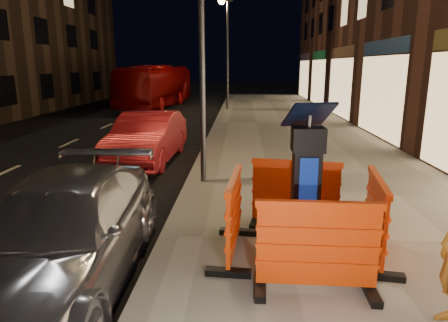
{
  "coord_description": "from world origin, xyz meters",
  "views": [
    {
      "loc": [
        1.09,
        -5.61,
        2.7
      ],
      "look_at": [
        0.8,
        1.0,
        1.1
      ],
      "focal_mm": 32.0,
      "sensor_mm": 36.0,
      "label": 1
    }
  ],
  "objects_px": {
    "parking_kiosk": "(306,186)",
    "barrier_kerbside": "(234,215)",
    "barrier_back": "(295,194)",
    "barrier_bldgside": "(376,218)",
    "barrier_front": "(317,248)",
    "car_red": "(149,162)",
    "car_silver": "(64,282)",
    "bus_doubledecker": "(158,107)"
  },
  "relations": [
    {
      "from": "barrier_kerbside",
      "to": "car_red",
      "type": "xyz_separation_m",
      "value": [
        -2.56,
        5.88,
        -0.7
      ]
    },
    {
      "from": "barrier_bldgside",
      "to": "car_red",
      "type": "distance_m",
      "value": 7.42
    },
    {
      "from": "barrier_back",
      "to": "car_red",
      "type": "height_order",
      "value": "barrier_back"
    },
    {
      "from": "car_silver",
      "to": "barrier_kerbside",
      "type": "bearing_deg",
      "value": 13.86
    },
    {
      "from": "barrier_back",
      "to": "car_silver",
      "type": "relative_size",
      "value": 0.31
    },
    {
      "from": "parking_kiosk",
      "to": "barrier_front",
      "type": "bearing_deg",
      "value": -82.98
    },
    {
      "from": "barrier_back",
      "to": "barrier_kerbside",
      "type": "bearing_deg",
      "value": -124.98
    },
    {
      "from": "barrier_back",
      "to": "bus_doubledecker",
      "type": "relative_size",
      "value": 0.15
    },
    {
      "from": "car_red",
      "to": "barrier_front",
      "type": "bearing_deg",
      "value": -60.31
    },
    {
      "from": "car_red",
      "to": "barrier_bldgside",
      "type": "bearing_deg",
      "value": -50.33
    },
    {
      "from": "parking_kiosk",
      "to": "bus_doubledecker",
      "type": "xyz_separation_m",
      "value": [
        -6.4,
        21.05,
        -1.14
      ]
    },
    {
      "from": "barrier_kerbside",
      "to": "car_red",
      "type": "height_order",
      "value": "barrier_kerbside"
    },
    {
      "from": "parking_kiosk",
      "to": "barrier_front",
      "type": "xyz_separation_m",
      "value": [
        -0.0,
        -0.95,
        -0.44
      ]
    },
    {
      "from": "parking_kiosk",
      "to": "barrier_kerbside",
      "type": "distance_m",
      "value": 1.05
    },
    {
      "from": "parking_kiosk",
      "to": "barrier_back",
      "type": "height_order",
      "value": "parking_kiosk"
    },
    {
      "from": "barrier_back",
      "to": "car_silver",
      "type": "bearing_deg",
      "value": -143.24
    },
    {
      "from": "barrier_bldgside",
      "to": "bus_doubledecker",
      "type": "bearing_deg",
      "value": 28.28
    },
    {
      "from": "parking_kiosk",
      "to": "car_silver",
      "type": "height_order",
      "value": "parking_kiosk"
    },
    {
      "from": "parking_kiosk",
      "to": "barrier_bldgside",
      "type": "xyz_separation_m",
      "value": [
        0.95,
        0.0,
        -0.44
      ]
    },
    {
      "from": "barrier_kerbside",
      "to": "barrier_bldgside",
      "type": "relative_size",
      "value": 1.0
    },
    {
      "from": "car_silver",
      "to": "barrier_back",
      "type": "bearing_deg",
      "value": 24.71
    },
    {
      "from": "barrier_front",
      "to": "car_red",
      "type": "bearing_deg",
      "value": 119.22
    },
    {
      "from": "barrier_back",
      "to": "barrier_kerbside",
      "type": "height_order",
      "value": "same"
    },
    {
      "from": "barrier_front",
      "to": "barrier_bldgside",
      "type": "bearing_deg",
      "value": 47.02
    },
    {
      "from": "barrier_front",
      "to": "bus_doubledecker",
      "type": "bearing_deg",
      "value": 108.25
    },
    {
      "from": "parking_kiosk",
      "to": "barrier_kerbside",
      "type": "height_order",
      "value": "parking_kiosk"
    },
    {
      "from": "car_silver",
      "to": "car_red",
      "type": "height_order",
      "value": "car_red"
    },
    {
      "from": "car_silver",
      "to": "car_red",
      "type": "bearing_deg",
      "value": 91.59
    },
    {
      "from": "bus_doubledecker",
      "to": "barrier_front",
      "type": "bearing_deg",
      "value": -67.74
    },
    {
      "from": "barrier_front",
      "to": "barrier_bldgside",
      "type": "height_order",
      "value": "same"
    },
    {
      "from": "barrier_kerbside",
      "to": "barrier_back",
      "type": "bearing_deg",
      "value": -39.98
    },
    {
      "from": "barrier_bldgside",
      "to": "car_silver",
      "type": "bearing_deg",
      "value": 107.61
    },
    {
      "from": "parking_kiosk",
      "to": "car_red",
      "type": "height_order",
      "value": "parking_kiosk"
    },
    {
      "from": "barrier_front",
      "to": "barrier_back",
      "type": "bearing_deg",
      "value": 92.02
    },
    {
      "from": "barrier_bldgside",
      "to": "parking_kiosk",
      "type": "bearing_deg",
      "value": 99.02
    },
    {
      "from": "barrier_kerbside",
      "to": "bus_doubledecker",
      "type": "bearing_deg",
      "value": 19.55
    },
    {
      "from": "barrier_bldgside",
      "to": "car_red",
      "type": "relative_size",
      "value": 0.33
    },
    {
      "from": "parking_kiosk",
      "to": "barrier_bldgside",
      "type": "height_order",
      "value": "parking_kiosk"
    },
    {
      "from": "barrier_kerbside",
      "to": "parking_kiosk",
      "type": "bearing_deg",
      "value": -84.98
    },
    {
      "from": "barrier_front",
      "to": "car_silver",
      "type": "bearing_deg",
      "value": 175.81
    },
    {
      "from": "barrier_front",
      "to": "car_silver",
      "type": "distance_m",
      "value": 3.2
    },
    {
      "from": "barrier_front",
      "to": "barrier_back",
      "type": "height_order",
      "value": "same"
    }
  ]
}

